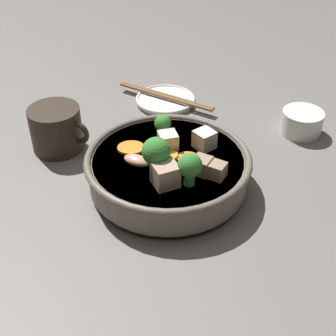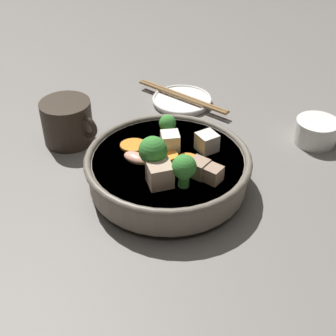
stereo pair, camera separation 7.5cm
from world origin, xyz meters
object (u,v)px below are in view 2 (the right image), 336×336
(stirfry_bowl, at_px, (168,167))
(side_saucer, at_px, (182,100))
(tea_cup, at_px, (316,131))
(chopsticks_pair, at_px, (182,96))
(dark_mug, at_px, (68,122))

(stirfry_bowl, height_order, side_saucer, stirfry_bowl)
(tea_cup, xyz_separation_m, chopsticks_pair, (-0.29, 0.00, -0.01))
(tea_cup, bearing_deg, stirfry_bowl, -122.67)
(tea_cup, bearing_deg, dark_mug, -149.41)
(tea_cup, height_order, dark_mug, dark_mug)
(side_saucer, relative_size, chopsticks_pair, 0.56)
(tea_cup, distance_m, chopsticks_pair, 0.29)
(side_saucer, distance_m, tea_cup, 0.29)
(stirfry_bowl, height_order, chopsticks_pair, stirfry_bowl)
(stirfry_bowl, relative_size, dark_mug, 2.31)
(stirfry_bowl, bearing_deg, chopsticks_pair, 115.15)
(stirfry_bowl, relative_size, chopsticks_pair, 1.17)
(chopsticks_pair, bearing_deg, tea_cup, -0.20)
(side_saucer, distance_m, chopsticks_pair, 0.01)
(stirfry_bowl, xyz_separation_m, side_saucer, (-0.12, 0.26, -0.03))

